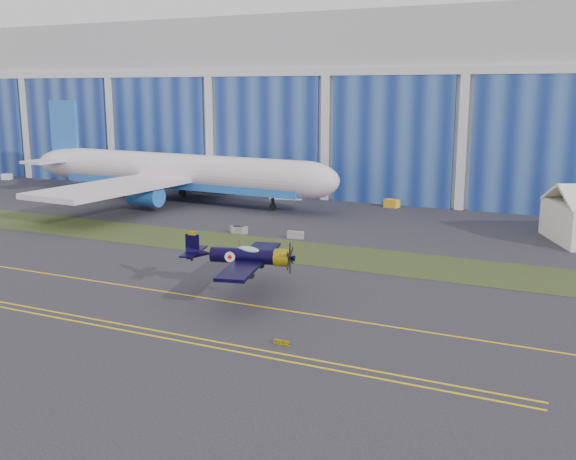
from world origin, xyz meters
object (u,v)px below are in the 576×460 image
at_px(jetliner, 178,133).
at_px(tug, 392,203).
at_px(warbird, 244,256).
at_px(shipping_container, 286,192).

relative_size(jetliner, tug, 30.49).
bearing_deg(warbird, tug, 78.06).
bearing_deg(tug, warbird, -75.30).
height_order(jetliner, tug, jetliner).
xyz_separation_m(warbird, shipping_container, (-20.00, 50.11, -2.47)).
relative_size(jetliner, shipping_container, 12.34).
xyz_separation_m(jetliner, shipping_container, (14.42, 9.79, -9.83)).
xyz_separation_m(warbird, jetliner, (-34.43, 40.32, 7.36)).
xyz_separation_m(jetliner, tug, (32.80, 9.20, -10.36)).
distance_m(shipping_container, tug, 18.39).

